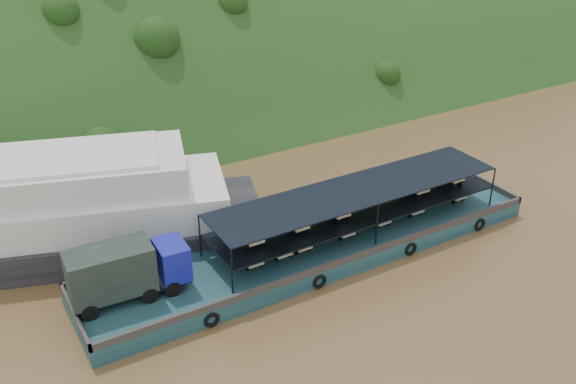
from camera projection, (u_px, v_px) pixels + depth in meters
ground at (330, 238)px, 49.48m from camera, size 160.00×160.00×0.00m
hillside at (163, 103)px, 76.95m from camera, size 140.00×39.60×39.60m
cargo_barge at (295, 247)px, 46.00m from camera, size 35.00×7.18×5.00m
passenger_ferry at (5, 215)px, 46.07m from camera, size 38.24×20.29×7.53m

